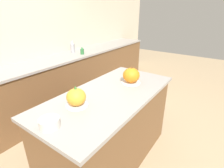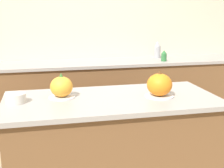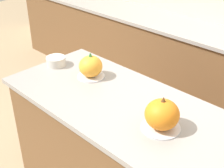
# 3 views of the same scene
# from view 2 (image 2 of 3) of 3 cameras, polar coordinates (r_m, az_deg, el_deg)

# --- Properties ---
(wall_back) EXTENTS (8.00, 0.06, 2.50)m
(wall_back) POSITION_cam_2_polar(r_m,az_deg,el_deg) (4.07, -5.63, 9.20)
(wall_back) COLOR beige
(wall_back) RESTS_ON ground_plane
(kitchen_island) EXTENTS (1.64, 0.78, 0.89)m
(kitchen_island) POSITION_cam_2_polar(r_m,az_deg,el_deg) (2.56, -0.05, -12.15)
(kitchen_island) COLOR brown
(kitchen_island) RESTS_ON ground_plane
(back_counter) EXTENTS (6.00, 0.60, 0.93)m
(back_counter) POSITION_cam_2_polar(r_m,az_deg,el_deg) (3.89, -4.75, -2.74)
(back_counter) COLOR brown
(back_counter) RESTS_ON ground_plane
(pumpkin_cake_left) EXTENTS (0.20, 0.20, 0.20)m
(pumpkin_cake_left) POSITION_cam_2_polar(r_m,az_deg,el_deg) (2.42, -9.22, -0.60)
(pumpkin_cake_left) COLOR silver
(pumpkin_cake_left) RESTS_ON kitchen_island
(pumpkin_cake_right) EXTENTS (0.23, 0.23, 0.21)m
(pumpkin_cake_right) POSITION_cam_2_polar(r_m,az_deg,el_deg) (2.44, 8.68, -0.23)
(pumpkin_cake_right) COLOR silver
(pumpkin_cake_right) RESTS_ON kitchen_island
(bottle_tall) EXTENTS (0.08, 0.08, 0.22)m
(bottle_tall) POSITION_cam_2_polar(r_m,az_deg,el_deg) (4.12, 8.29, 6.19)
(bottle_tall) COLOR #99999E
(bottle_tall) RESTS_ON back_counter
(bottle_short) EXTENTS (0.07, 0.07, 0.13)m
(bottle_short) POSITION_cam_2_polar(r_m,az_deg,el_deg) (3.88, 9.48, 5.09)
(bottle_short) COLOR #2D6B38
(bottle_short) RESTS_ON back_counter
(mixing_bowl) EXTENTS (0.15, 0.15, 0.07)m
(mixing_bowl) POSITION_cam_2_polar(r_m,az_deg,el_deg) (2.37, -17.26, -2.47)
(mixing_bowl) COLOR beige
(mixing_bowl) RESTS_ON kitchen_island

